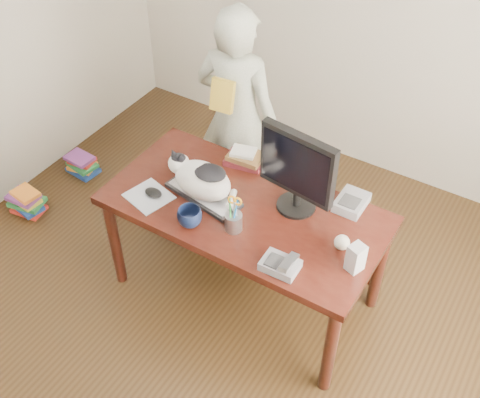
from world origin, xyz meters
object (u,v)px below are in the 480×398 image
Objects in this scene: pen_cup at (234,220)px; coffee_mug at (190,217)px; book_pile_b at (82,164)px; desk at (251,217)px; phone at (281,265)px; book_stack at (245,158)px; book_pile_a at (27,202)px; baseball at (342,242)px; cat at (201,178)px; keyboard at (204,195)px; speaker at (356,258)px; person at (237,117)px; mouse at (153,193)px; monitor at (297,169)px; calculator at (351,202)px.

coffee_mug is (-0.22, -0.09, -0.01)m from pen_cup.
desk is at bearing -8.97° from book_pile_b.
phone is 0.87m from book_stack.
book_pile_a is (-1.75, -0.28, -0.51)m from desk.
phone is 0.36m from baseball.
desk is 3.48× the size of cat.
coffee_mug is 1.73m from book_pile_a.
cat is (-0.01, 0.00, 0.12)m from keyboard.
keyboard is 1.88× the size of book_stack.
cat is at bearing 5.77° from book_pile_a.
speaker is 0.10× the size of person.
pen_cup reaches higher than desk.
book_stack reaches higher than mouse.
book_pile_a reaches higher than book_pile_b.
monitor is at bearing 13.65° from desk.
cat is 0.34m from pen_cup.
baseball is at bearing 18.05° from pen_cup.
person is 6.12× the size of book_pile_b.
speaker is at bearing -10.39° from book_pile_b.
keyboard is (-0.25, -0.13, 0.16)m from desk.
book_pile_a is (-1.79, -0.02, -0.73)m from pen_cup.
calculator is at bearing 35.41° from cat.
mouse is at bearing -24.10° from book_pile_b.
mouse is at bearing -150.80° from desk.
phone is at bearing -55.06° from book_stack.
pen_cup is at bearing -132.81° from calculator.
cat is 3.73× the size of mouse.
phone is at bearing -62.80° from monitor.
cat is 1.70× the size of book_pile_a.
phone is 2.33× the size of baseball.
person reaches higher than phone.
keyboard is at bearing -104.78° from book_stack.
mouse is 0.46× the size of book_pile_a.
calculator reaches higher than book_pile_b.
phone is (0.40, -0.37, 0.18)m from desk.
desk is at bearing 172.54° from baseball.
monitor reaches higher than book_stack.
monitor is 1.99× the size of book_pile_b.
baseball is at bearing 53.51° from phone.
book_stack is at bearing 92.07° from coffee_mug.
calculator is at bearing -10.01° from book_stack.
pen_cup is at bearing 160.64° from phone.
coffee_mug is 0.83m from baseball.
book_pile_b is (-1.52, 0.01, -0.72)m from book_stack.
book_stack reaches higher than book_pile_b.
desk is 12.99× the size of mouse.
person is (-0.29, 0.95, -0.01)m from coffee_mug.
desk is 19.17× the size of baseball.
monitor reaches higher than speaker.
keyboard is 3.96× the size of mouse.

